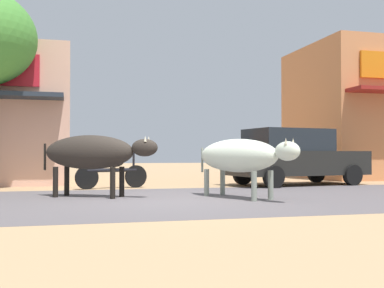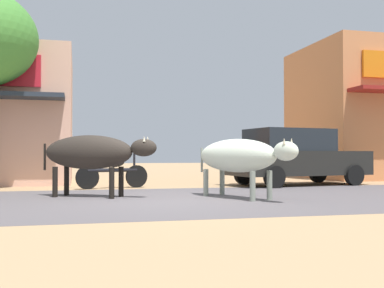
% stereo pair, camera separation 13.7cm
% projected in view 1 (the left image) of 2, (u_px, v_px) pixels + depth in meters
% --- Properties ---
extents(ground, '(80.00, 80.00, 0.00)m').
position_uv_depth(ground, '(155.00, 200.00, 9.37)').
color(ground, tan).
extents(asphalt_road, '(72.00, 5.97, 0.00)m').
position_uv_depth(asphalt_road, '(155.00, 200.00, 9.37)').
color(asphalt_road, '#5C5558').
rests_on(asphalt_road, ground).
extents(parked_hatchback_car, '(4.39, 2.35, 1.64)m').
position_uv_depth(parked_hatchback_car, '(294.00, 156.00, 13.96)').
color(parked_hatchback_car, black).
rests_on(parked_hatchback_car, ground).
extents(parked_motorcycle, '(1.92, 0.59, 1.05)m').
position_uv_depth(parked_motorcycle, '(113.00, 171.00, 12.54)').
color(parked_motorcycle, black).
rests_on(parked_motorcycle, ground).
extents(cow_near_brown, '(2.44, 1.65, 1.31)m').
position_uv_depth(cow_near_brown, '(92.00, 153.00, 9.99)').
color(cow_near_brown, '#2C2620').
rests_on(cow_near_brown, ground).
extents(cow_far_dark, '(1.50, 2.71, 1.22)m').
position_uv_depth(cow_far_dark, '(239.00, 156.00, 9.75)').
color(cow_far_dark, silver).
rests_on(cow_far_dark, ground).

